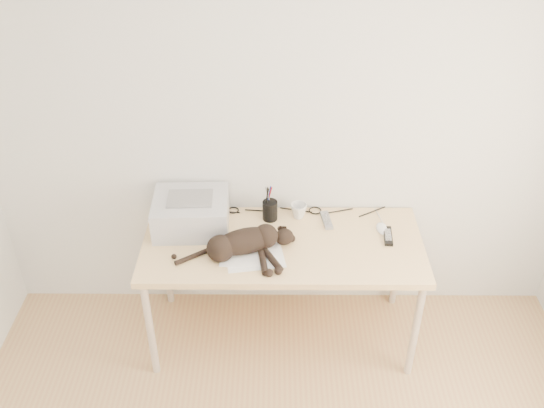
{
  "coord_description": "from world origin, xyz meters",
  "views": [
    {
      "loc": [
        -0.04,
        -1.32,
        2.88
      ],
      "look_at": [
        -0.06,
        1.34,
        1.04
      ],
      "focal_mm": 40.0,
      "sensor_mm": 36.0,
      "label": 1
    }
  ],
  "objects_px": {
    "printer": "(191,213)",
    "pen_cup": "(270,210)",
    "desk": "(282,251)",
    "mug": "(299,211)",
    "mouse": "(382,227)",
    "cat": "(242,244)"
  },
  "relations": [
    {
      "from": "desk",
      "to": "pen_cup",
      "type": "height_order",
      "value": "pen_cup"
    },
    {
      "from": "cat",
      "to": "pen_cup",
      "type": "xyz_separation_m",
      "value": [
        0.15,
        0.33,
        -0.0
      ]
    },
    {
      "from": "desk",
      "to": "mug",
      "type": "xyz_separation_m",
      "value": [
        0.1,
        0.16,
        0.18
      ]
    },
    {
      "from": "mug",
      "to": "mouse",
      "type": "xyz_separation_m",
      "value": [
        0.49,
        -0.12,
        -0.03
      ]
    },
    {
      "from": "desk",
      "to": "mouse",
      "type": "distance_m",
      "value": 0.6
    },
    {
      "from": "cat",
      "to": "mug",
      "type": "bearing_deg",
      "value": 27.2
    },
    {
      "from": "printer",
      "to": "mug",
      "type": "xyz_separation_m",
      "value": [
        0.63,
        0.1,
        -0.05
      ]
    },
    {
      "from": "cat",
      "to": "mug",
      "type": "xyz_separation_m",
      "value": [
        0.32,
        0.35,
        -0.02
      ]
    },
    {
      "from": "printer",
      "to": "pen_cup",
      "type": "bearing_deg",
      "value": 9.7
    },
    {
      "from": "desk",
      "to": "mouse",
      "type": "relative_size",
      "value": 13.72
    },
    {
      "from": "cat",
      "to": "desk",
      "type": "bearing_deg",
      "value": 19.01
    },
    {
      "from": "desk",
      "to": "mouse",
      "type": "xyz_separation_m",
      "value": [
        0.58,
        0.04,
        0.15
      ]
    },
    {
      "from": "printer",
      "to": "mug",
      "type": "relative_size",
      "value": 4.49
    },
    {
      "from": "pen_cup",
      "to": "cat",
      "type": "bearing_deg",
      "value": -114.92
    },
    {
      "from": "printer",
      "to": "pen_cup",
      "type": "xyz_separation_m",
      "value": [
        0.46,
        0.08,
        -0.03
      ]
    },
    {
      "from": "desk",
      "to": "pen_cup",
      "type": "xyz_separation_m",
      "value": [
        -0.08,
        0.15,
        0.2
      ]
    },
    {
      "from": "pen_cup",
      "to": "mouse",
      "type": "xyz_separation_m",
      "value": [
        0.66,
        -0.1,
        -0.05
      ]
    },
    {
      "from": "printer",
      "to": "mouse",
      "type": "height_order",
      "value": "printer"
    },
    {
      "from": "printer",
      "to": "pen_cup",
      "type": "height_order",
      "value": "pen_cup"
    },
    {
      "from": "mug",
      "to": "pen_cup",
      "type": "distance_m",
      "value": 0.17
    },
    {
      "from": "cat",
      "to": "pen_cup",
      "type": "bearing_deg",
      "value": 45.35
    },
    {
      "from": "desk",
      "to": "printer",
      "type": "bearing_deg",
      "value": 172.81
    }
  ]
}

